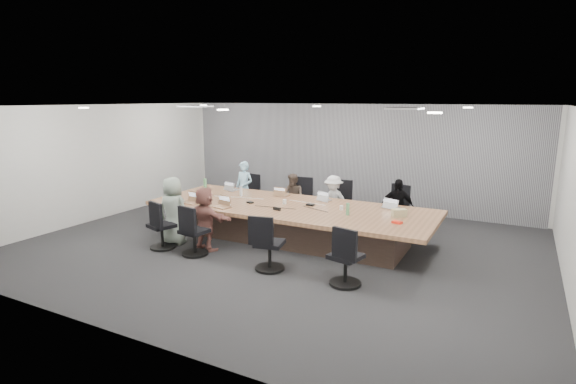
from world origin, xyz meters
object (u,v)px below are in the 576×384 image
at_px(chair_7, 346,261).
at_px(laptop_5, 222,207).
at_px(chair_5, 194,235).
at_px(person_3, 397,207).
at_px(chair_3, 401,213).
at_px(person_5, 205,219).
at_px(chair_2, 339,206).
at_px(laptop_4, 191,203).
at_px(chair_6, 270,248).
at_px(mug_brown, 199,192).
at_px(person_0, 244,188).
at_px(bottle_green_right, 348,209).
at_px(laptop_0, 232,190).
at_px(canvas_bag, 399,213).
at_px(chair_1, 300,202).
at_px(conference_table, 290,221).
at_px(person_4, 173,211).
at_px(person_1, 293,198).
at_px(bottle_clear, 241,191).
at_px(laptop_1, 283,195).
at_px(person_2, 333,201).
at_px(bottle_green_left, 205,184).
at_px(snack_packet, 397,222).
at_px(chair_4, 162,229).
at_px(chair_0, 252,198).
at_px(laptop_2, 324,200).
at_px(laptop_3, 391,207).

distance_m(chair_7, laptop_5, 3.20).
bearing_deg(chair_5, person_3, 52.05).
bearing_deg(chair_3, person_5, 62.18).
relative_size(chair_2, laptop_4, 2.38).
relative_size(chair_3, chair_6, 1.06).
xyz_separation_m(laptop_4, mug_brown, (-0.44, 0.82, 0.05)).
relative_size(person_0, bottle_green_right, 5.81).
height_order(chair_3, person_5, person_5).
distance_m(chair_6, laptop_0, 3.55).
bearing_deg(canvas_bag, chair_1, 151.84).
xyz_separation_m(conference_table, canvas_bag, (2.24, 0.17, 0.41)).
height_order(chair_6, person_4, person_4).
bearing_deg(person_1, chair_2, 31.57).
bearing_deg(person_3, bottle_clear, -169.38).
bearing_deg(laptop_1, person_5, 76.08).
relative_size(person_5, canvas_bag, 4.79).
bearing_deg(bottle_green_right, chair_6, -119.52).
distance_m(chair_3, chair_7, 3.40).
relative_size(person_1, person_2, 0.97).
bearing_deg(bottle_green_left, chair_5, -56.81).
height_order(chair_5, person_5, person_5).
height_order(chair_5, bottle_green_right, bottle_green_right).
relative_size(chair_2, chair_7, 1.03).
bearing_deg(mug_brown, person_5, -47.54).
height_order(chair_2, chair_7, chair_2).
distance_m(bottle_green_right, snack_packet, 1.01).
bearing_deg(person_4, laptop_0, -95.63).
height_order(laptop_5, bottle_clear, bottle_clear).
bearing_deg(person_4, bottle_green_left, -77.50).
relative_size(laptop_1, person_2, 0.25).
distance_m(chair_4, laptop_5, 1.27).
distance_m(chair_2, snack_packet, 2.79).
bearing_deg(person_0, chair_7, -34.99).
xyz_separation_m(chair_4, person_5, (0.82, 0.35, 0.24)).
distance_m(laptop_0, laptop_5, 1.81).
bearing_deg(canvas_bag, person_5, -155.97).
bearing_deg(bottle_green_left, person_4, -70.99).
bearing_deg(snack_packet, chair_0, 155.20).
relative_size(chair_3, laptop_4, 2.45).
height_order(person_0, laptop_5, person_0).
bearing_deg(bottle_green_right, laptop_2, 132.90).
relative_size(conference_table, chair_1, 7.45).
height_order(chair_0, bottle_green_right, bottle_green_right).
xyz_separation_m(chair_3, person_3, (-0.00, -0.35, 0.20)).
xyz_separation_m(laptop_1, person_5, (-0.57, -2.15, -0.11)).
distance_m(chair_2, person_0, 2.50).
xyz_separation_m(person_1, person_4, (-1.38, -2.70, 0.12)).
height_order(chair_6, snack_packet, chair_6).
distance_m(laptop_3, bottle_green_right, 1.14).
xyz_separation_m(chair_4, person_4, (0.00, 0.35, 0.31)).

